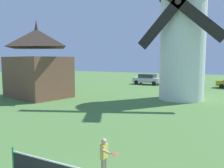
% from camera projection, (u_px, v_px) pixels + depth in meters
% --- Properties ---
extents(windmill, '(7.63, 4.78, 12.24)m').
position_uv_depth(windmill, '(183.00, 36.00, 20.93)').
color(windmill, white).
rests_on(windmill, ground_plane).
extents(player_far, '(0.70, 0.54, 1.20)m').
position_uv_depth(player_far, '(105.00, 154.00, 7.33)').
color(player_far, '#9E937F').
rests_on(player_far, ground_plane).
extents(parked_car_silver, '(4.42, 2.26, 1.56)m').
position_uv_depth(parked_car_silver, '(147.00, 79.00, 34.56)').
color(parked_car_silver, silver).
rests_on(parked_car_silver, ground_plane).
extents(parked_car_black, '(4.49, 2.13, 1.56)m').
position_uv_depth(parked_car_black, '(185.00, 80.00, 32.27)').
color(parked_car_black, '#1E232D').
rests_on(parked_car_black, ground_plane).
extents(chapel, '(7.17, 5.90, 7.60)m').
position_uv_depth(chapel, '(38.00, 64.00, 22.61)').
color(chapel, brown).
rests_on(chapel, ground_plane).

